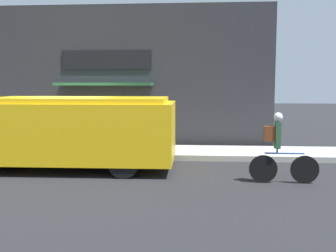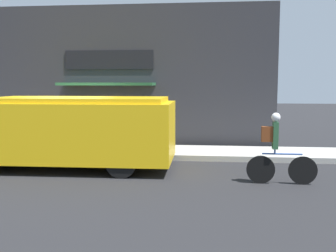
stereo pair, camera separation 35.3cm
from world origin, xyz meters
The scene contains 6 objects.
ground_plane centered at (0.00, 0.00, 0.00)m, with size 70.00×70.00×0.00m, color #232326.
sidewalk centered at (0.00, 1.01, 0.09)m, with size 28.00×2.03×0.17m.
storefront centered at (0.02, 2.42, 2.60)m, with size 13.53×1.09×5.20m.
school_bus centered at (0.46, -1.34, 1.06)m, with size 6.44×2.76×1.99m.
cyclist centered at (5.99, -2.50, 0.82)m, with size 1.65×0.21×1.70m.
trash_bin centered at (-1.07, 1.35, 0.60)m, with size 0.50×0.50×0.86m.
Camera 2 is at (4.39, -11.86, 2.39)m, focal length 42.00 mm.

